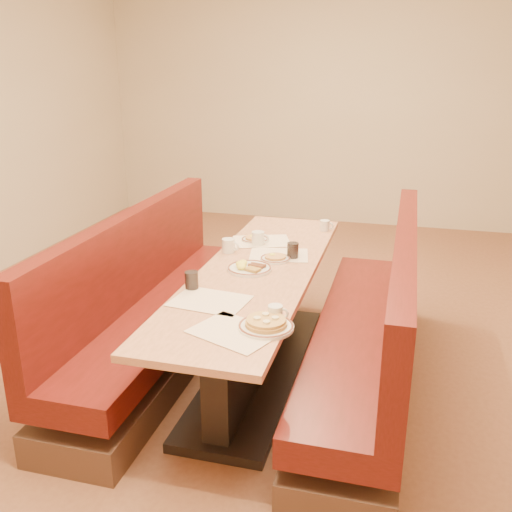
% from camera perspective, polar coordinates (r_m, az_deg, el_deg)
% --- Properties ---
extents(ground, '(8.00, 8.00, 0.00)m').
position_cam_1_polar(ground, '(3.93, 0.16, -11.62)').
color(ground, '#9E6647').
rests_on(ground, ground).
extents(room_envelope, '(6.04, 8.04, 2.82)m').
position_cam_1_polar(room_envelope, '(3.38, 0.19, 17.82)').
color(room_envelope, beige).
rests_on(room_envelope, ground).
extents(diner_table, '(0.70, 2.50, 0.75)m').
position_cam_1_polar(diner_table, '(3.75, 0.16, -6.69)').
color(diner_table, black).
rests_on(diner_table, ground).
extents(booth_left, '(0.55, 2.50, 1.05)m').
position_cam_1_polar(booth_left, '(3.99, -10.10, -5.58)').
color(booth_left, '#4C3326').
rests_on(booth_left, ground).
extents(booth_right, '(0.55, 2.50, 1.05)m').
position_cam_1_polar(booth_right, '(3.66, 11.43, -8.03)').
color(booth_right, '#4C3326').
rests_on(booth_right, ground).
extents(placemat_near_left, '(0.44, 0.35, 0.00)m').
position_cam_1_polar(placemat_near_left, '(3.14, -4.63, -4.48)').
color(placemat_near_left, '#F2E9BE').
rests_on(placemat_near_left, diner_table).
extents(placemat_near_right, '(0.48, 0.43, 0.00)m').
position_cam_1_polar(placemat_near_right, '(2.79, -2.19, -7.58)').
color(placemat_near_right, '#F2E9BE').
rests_on(placemat_near_right, diner_table).
extents(placemat_far_left, '(0.48, 0.42, 0.00)m').
position_cam_1_polar(placemat_far_left, '(4.15, 0.56, 1.49)').
color(placemat_far_left, '#F2E9BE').
rests_on(placemat_far_left, diner_table).
extents(placemat_far_right, '(0.44, 0.36, 0.00)m').
position_cam_1_polar(placemat_far_right, '(3.86, 2.30, 0.11)').
color(placemat_far_right, '#F2E9BE').
rests_on(placemat_far_right, diner_table).
extents(pancake_plate, '(0.28, 0.28, 0.06)m').
position_cam_1_polar(pancake_plate, '(2.81, 1.01, -6.88)').
color(pancake_plate, silver).
rests_on(pancake_plate, diner_table).
extents(eggs_plate, '(0.28, 0.28, 0.06)m').
position_cam_1_polar(eggs_plate, '(3.58, -0.73, -1.18)').
color(eggs_plate, silver).
rests_on(eggs_plate, diner_table).
extents(extra_plate_mid, '(0.20, 0.20, 0.04)m').
position_cam_1_polar(extra_plate_mid, '(3.76, 1.94, -0.21)').
color(extra_plate_mid, silver).
rests_on(extra_plate_mid, diner_table).
extents(extra_plate_far, '(0.20, 0.20, 0.04)m').
position_cam_1_polar(extra_plate_far, '(4.17, -0.11, 1.71)').
color(extra_plate_far, silver).
rests_on(extra_plate_far, diner_table).
extents(coffee_mug_a, '(0.11, 0.08, 0.08)m').
position_cam_1_polar(coffee_mug_a, '(2.89, 2.01, -5.69)').
color(coffee_mug_a, silver).
rests_on(coffee_mug_a, diner_table).
extents(coffee_mug_b, '(0.13, 0.09, 0.09)m').
position_cam_1_polar(coffee_mug_b, '(3.91, -2.72, 1.07)').
color(coffee_mug_b, silver).
rests_on(coffee_mug_b, diner_table).
extents(coffee_mug_c, '(0.11, 0.08, 0.08)m').
position_cam_1_polar(coffee_mug_c, '(4.45, 6.93, 3.06)').
color(coffee_mug_c, silver).
rests_on(coffee_mug_c, diner_table).
extents(coffee_mug_d, '(0.13, 0.09, 0.10)m').
position_cam_1_polar(coffee_mug_d, '(4.07, 0.26, 1.81)').
color(coffee_mug_d, silver).
rests_on(coffee_mug_d, diner_table).
extents(soda_tumbler_near, '(0.08, 0.08, 0.11)m').
position_cam_1_polar(soda_tumbler_near, '(3.29, -6.45, -2.46)').
color(soda_tumbler_near, black).
rests_on(soda_tumbler_near, diner_table).
extents(soda_tumbler_mid, '(0.08, 0.08, 0.11)m').
position_cam_1_polar(soda_tumbler_mid, '(3.79, 3.70, 0.55)').
color(soda_tumbler_mid, black).
rests_on(soda_tumbler_mid, diner_table).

